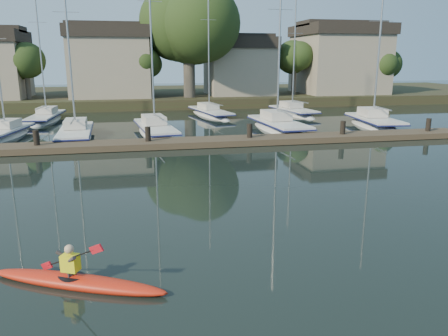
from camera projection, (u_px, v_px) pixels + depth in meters
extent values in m
plane|color=black|center=(272.00, 240.00, 12.34)|extent=(160.00, 160.00, 0.00)
ellipsoid|color=red|center=(78.00, 282.00, 9.81)|extent=(4.15, 2.32, 0.33)
cylinder|color=black|center=(72.00, 277.00, 9.82)|extent=(0.85, 0.85, 0.09)
imported|color=#322D2F|center=(70.00, 263.00, 9.74)|extent=(0.34, 0.40, 0.93)
cube|color=yellow|center=(70.00, 263.00, 9.73)|extent=(0.44, 0.40, 0.38)
sphere|color=tan|center=(69.00, 249.00, 9.65)|extent=(0.21, 0.21, 0.21)
cube|color=#4E3C2C|center=(200.00, 142.00, 25.60)|extent=(34.00, 2.00, 0.35)
cylinder|color=black|center=(37.00, 146.00, 23.85)|extent=(0.32, 0.32, 1.80)
cylinder|color=black|center=(148.00, 142.00, 25.00)|extent=(0.32, 0.32, 1.80)
cylinder|color=black|center=(250.00, 139.00, 26.15)|extent=(0.32, 0.32, 1.80)
cylinder|color=black|center=(342.00, 135.00, 27.30)|extent=(0.32, 0.32, 1.80)
cylinder|color=black|center=(428.00, 132.00, 28.46)|extent=(0.32, 0.32, 1.80)
ellipsoid|color=silver|center=(6.00, 142.00, 28.42)|extent=(3.00, 7.01, 1.72)
cube|color=silver|center=(4.00, 130.00, 28.22)|extent=(2.71, 5.79, 0.13)
cube|color=#171B53|center=(4.00, 131.00, 28.23)|extent=(2.80, 5.94, 0.07)
cube|color=beige|center=(6.00, 124.00, 28.53)|extent=(1.56, 2.08, 0.50)
ellipsoid|color=silver|center=(77.00, 143.00, 28.13)|extent=(2.40, 8.23, 1.82)
cube|color=silver|center=(75.00, 130.00, 27.92)|extent=(2.24, 6.76, 0.13)
cube|color=#171B53|center=(76.00, 131.00, 27.94)|extent=(2.32, 6.93, 0.08)
cube|color=beige|center=(76.00, 123.00, 28.29)|extent=(1.45, 2.34, 0.53)
cylinder|color=#9EA0A5|center=(68.00, 36.00, 26.73)|extent=(0.11, 0.11, 11.49)
cylinder|color=#9EA0A5|center=(73.00, 121.00, 26.58)|extent=(0.23, 3.09, 0.08)
cylinder|color=#9EA0A5|center=(66.00, 12.00, 26.39)|extent=(1.53, 0.10, 0.03)
ellipsoid|color=silver|center=(156.00, 139.00, 29.71)|extent=(3.10, 9.03, 1.87)
cube|color=silver|center=(155.00, 126.00, 29.49)|extent=(2.81, 7.43, 0.14)
cube|color=#171B53|center=(155.00, 127.00, 29.51)|extent=(2.91, 7.62, 0.08)
cube|color=beige|center=(154.00, 119.00, 29.89)|extent=(1.66, 2.62, 0.54)
cylinder|color=#9EA0A5|center=(151.00, 26.00, 28.16)|extent=(0.12, 0.12, 12.77)
cylinder|color=#9EA0A5|center=(158.00, 117.00, 28.08)|extent=(0.48, 3.35, 0.08)
cylinder|color=#9EA0A5|center=(150.00, 1.00, 27.79)|extent=(1.56, 0.22, 0.03)
ellipsoid|color=silver|center=(278.00, 135.00, 31.22)|extent=(2.88, 8.94, 2.09)
cube|color=silver|center=(279.00, 122.00, 30.97)|extent=(2.67, 7.35, 0.15)
cube|color=#171B53|center=(279.00, 123.00, 30.99)|extent=(2.77, 7.54, 0.09)
cube|color=beige|center=(276.00, 115.00, 31.37)|extent=(1.70, 2.56, 0.61)
cylinder|color=#9EA0A5|center=(280.00, 32.00, 29.72)|extent=(0.13, 0.13, 12.12)
cylinder|color=#9EA0A5|center=(286.00, 111.00, 29.52)|extent=(0.31, 3.35, 0.09)
cylinder|color=#9EA0A5|center=(280.00, 9.00, 29.37)|extent=(1.76, 0.15, 0.03)
ellipsoid|color=silver|center=(373.00, 132.00, 32.92)|extent=(3.23, 8.01, 2.11)
cube|color=silver|center=(374.00, 118.00, 32.67)|extent=(2.96, 6.60, 0.16)
cube|color=#171B53|center=(374.00, 119.00, 32.69)|extent=(3.06, 6.77, 0.09)
cube|color=beige|center=(372.00, 112.00, 33.02)|extent=(1.80, 2.35, 0.61)
cylinder|color=#9EA0A5|center=(380.00, 40.00, 31.52)|extent=(0.13, 0.13, 11.12)
cylinder|color=#9EA0A5|center=(382.00, 108.00, 31.33)|extent=(0.43, 2.95, 0.09)
cylinder|color=#9EA0A5|center=(381.00, 21.00, 31.20)|extent=(1.77, 0.24, 0.03)
ellipsoid|color=silver|center=(47.00, 124.00, 35.88)|extent=(2.38, 8.13, 1.69)
cube|color=silver|center=(46.00, 115.00, 35.69)|extent=(2.20, 6.68, 0.12)
cube|color=#171B53|center=(46.00, 116.00, 35.71)|extent=(2.28, 6.84, 0.07)
cube|color=beige|center=(47.00, 110.00, 36.07)|extent=(1.39, 2.32, 0.49)
cylinder|color=#9EA0A5|center=(39.00, 41.00, 34.49)|extent=(0.11, 0.11, 11.59)
cylinder|color=#9EA0A5|center=(41.00, 108.00, 34.36)|extent=(0.27, 3.05, 0.07)
cylinder|color=#9EA0A5|center=(37.00, 22.00, 34.15)|extent=(1.43, 0.12, 0.03)
ellipsoid|color=silver|center=(210.00, 119.00, 39.06)|extent=(3.47, 9.00, 1.67)
cube|color=silver|center=(210.00, 110.00, 38.87)|extent=(3.08, 7.42, 0.12)
cube|color=#171B53|center=(210.00, 111.00, 38.89)|extent=(3.19, 7.61, 0.07)
cube|color=beige|center=(208.00, 106.00, 39.26)|extent=(1.67, 2.65, 0.48)
cylinder|color=#9EA0A5|center=(209.00, 38.00, 37.59)|extent=(0.11, 0.11, 12.33)
cylinder|color=#9EA0A5|center=(216.00, 104.00, 37.51)|extent=(0.70, 3.30, 0.07)
cylinder|color=#9EA0A5|center=(208.00, 20.00, 37.23)|extent=(1.39, 0.29, 0.03)
ellipsoid|color=silver|center=(293.00, 118.00, 39.71)|extent=(3.04, 7.85, 1.82)
cube|color=silver|center=(293.00, 109.00, 39.50)|extent=(2.76, 6.47, 0.13)
cube|color=#171B53|center=(293.00, 110.00, 39.52)|extent=(2.86, 6.63, 0.08)
cube|color=beige|center=(291.00, 104.00, 39.83)|extent=(1.62, 2.30, 0.53)
cylinder|color=#9EA0A5|center=(294.00, 48.00, 38.41)|extent=(0.11, 0.11, 10.51)
cylinder|color=#9EA0A5|center=(300.00, 102.00, 38.27)|extent=(0.48, 2.89, 0.08)
cylinder|color=#9EA0A5|center=(295.00, 33.00, 38.11)|extent=(1.52, 0.24, 0.03)
cube|color=#2A3319|center=(165.00, 95.00, 54.04)|extent=(90.00, 24.00, 1.00)
cube|color=gray|center=(111.00, 68.00, 46.33)|extent=(8.00, 8.00, 6.00)
cube|color=black|center=(109.00, 32.00, 45.45)|extent=(8.40, 8.40, 1.20)
cube|color=gray|center=(239.00, 72.00, 49.14)|extent=(7.00, 7.00, 5.00)
cube|color=black|center=(239.00, 43.00, 48.38)|extent=(7.35, 7.35, 1.20)
cube|color=gray|center=(338.00, 65.00, 51.26)|extent=(9.00, 9.00, 6.50)
cube|color=black|center=(340.00, 30.00, 50.32)|extent=(9.45, 9.45, 1.20)
cylinder|color=#554F44|center=(189.00, 73.00, 45.14)|extent=(1.20, 1.20, 5.00)
sphere|color=black|center=(188.00, 22.00, 43.91)|extent=(8.50, 8.50, 8.50)
cylinder|color=#554F44|center=(28.00, 84.00, 43.26)|extent=(0.48, 0.48, 3.00)
sphere|color=black|center=(25.00, 58.00, 42.65)|extent=(3.40, 3.40, 3.40)
cylinder|color=#554F44|center=(150.00, 84.00, 45.11)|extent=(0.38, 0.38, 2.80)
sphere|color=black|center=(150.00, 62.00, 44.57)|extent=(2.72, 2.72, 2.72)
cylinder|color=#554F44|center=(294.00, 80.00, 49.09)|extent=(0.50, 0.50, 3.20)
sphere|color=black|center=(295.00, 56.00, 48.44)|extent=(3.57, 3.57, 3.57)
cylinder|color=#554F44|center=(382.00, 82.00, 49.65)|extent=(0.41, 0.41, 2.60)
sphere|color=black|center=(383.00, 63.00, 49.13)|extent=(2.89, 2.89, 2.89)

